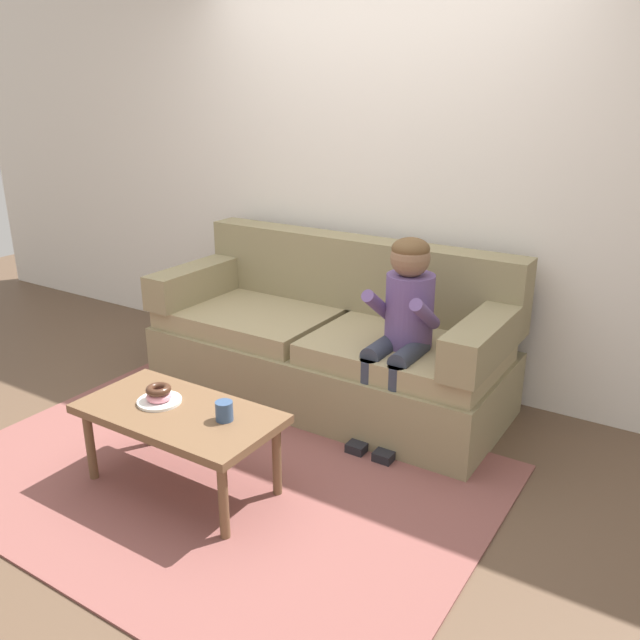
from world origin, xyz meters
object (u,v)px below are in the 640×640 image
Objects in this scene: couch at (331,343)px; donut at (159,396)px; person_child at (403,320)px; mug at (224,411)px; toy_controller at (182,424)px; coffee_table at (179,419)px.

donut is (-0.19, -1.25, 0.11)m from couch.
person_child is 12.24× the size of mug.
toy_controller is at bearing -119.98° from couch.
couch is 1.01m from toy_controller.
coffee_table is at bearing -121.26° from person_child.
person_child is 1.38m from toy_controller.
coffee_table is 0.15m from donut.
donut is 0.66m from toy_controller.
toy_controller is (-1.05, -0.63, -0.65)m from person_child.
mug is (0.37, 0.03, 0.01)m from donut.
coffee_table reaches higher than toy_controller.
couch reaches higher than mug.
person_child is 1.31m from donut.
donut is at bearing 176.26° from coffee_table.
couch is at bearing 160.05° from person_child.
mug is at bearing 5.11° from donut.
person_child is (0.63, 1.05, 0.30)m from coffee_table.
coffee_table is at bearing -170.32° from mug.
mug is at bearing -41.66° from toy_controller.
person_child is at bearing 68.82° from mug.
coffee_table is 1.26m from person_child.
donut is at bearing -174.89° from mug.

